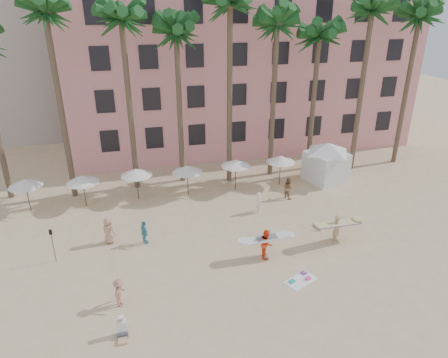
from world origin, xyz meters
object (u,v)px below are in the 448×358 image
cabana (327,159)px  pink_hotel (238,68)px  carrier_white (266,243)px  carrier_yellow (337,227)px

cabana → pink_hotel: bearing=107.2°
pink_hotel → cabana: bearing=-72.8°
cabana → carrier_white: size_ratio=1.93×
pink_hotel → carrier_yellow: (0.26, -22.88, -6.92)m
cabana → carrier_white: 13.28m
carrier_white → carrier_yellow: bearing=5.4°
pink_hotel → carrier_yellow: pink_hotel is taller
pink_hotel → cabana: 15.41m
carrier_yellow → carrier_white: 5.03m
cabana → carrier_yellow: 10.14m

